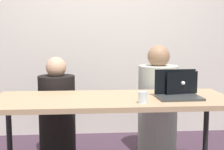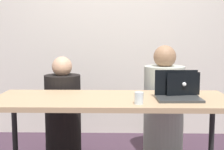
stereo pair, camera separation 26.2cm
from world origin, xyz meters
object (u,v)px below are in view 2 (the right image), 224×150
Objects in this scene: laptop_back_right at (180,91)px; laptop_front_right at (178,93)px; water_glass_right at (139,99)px; person_on_right at (164,109)px; person_on_left at (63,113)px.

laptop_back_right is 0.92× the size of laptop_front_right.
water_glass_right is (-0.33, -0.19, -0.01)m from laptop_front_right.
person_on_right is at bearing -96.56° from laptop_back_right.
laptop_back_right reaches higher than water_glass_right.
person_on_right is 3.23× the size of laptop_front_right.
person_on_right is at bearing -167.71° from person_on_left.
laptop_front_right is 0.38m from water_glass_right.
laptop_back_right is (0.06, -0.50, 0.28)m from person_on_right.
person_on_right is at bearing 69.59° from water_glass_right.
person_on_right is 3.52× the size of laptop_back_right.
person_on_left is at bearing 146.49° from laptop_front_right.
person_on_left is 0.90× the size of person_on_right.
laptop_front_right is (-0.04, -0.14, 0.00)m from laptop_back_right.
person_on_left reaches higher than laptop_back_right.
laptop_front_right is (1.05, -0.64, 0.34)m from person_on_left.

